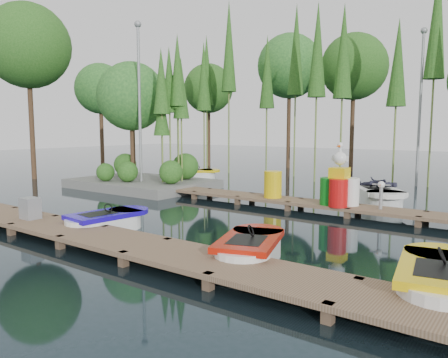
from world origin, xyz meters
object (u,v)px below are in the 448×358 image
Objects in this scene: yellow_barrel at (273,184)px; drum_cluster at (339,187)px; boat_blue at (106,222)px; boat_yellow_far at (196,174)px; boat_red at (250,250)px; utility_cabinet at (30,208)px; island at (141,118)px.

yellow_barrel is 2.48m from drum_cluster.
yellow_barrel is (1.70, 5.90, 0.54)m from boat_blue.
yellow_barrel is 0.47× the size of drum_cluster.
boat_red is at bearing -67.82° from boat_yellow_far.
boat_yellow_far reaches higher than boat_blue.
utility_cabinet is (-6.31, -1.11, 0.35)m from boat_red.
island reaches higher than yellow_barrel.
boat_yellow_far is 1.28× the size of drum_cluster.
boat_blue is at bearing 161.33° from boat_red.
island is 4.79m from boat_yellow_far.
yellow_barrel reaches higher than boat_blue.
boat_yellow_far is at bearing 115.54° from boat_red.
drum_cluster is at bearing 49.07° from utility_cabinet.
boat_red is at bearing -32.93° from island.
utility_cabinet is 7.81m from yellow_barrel.
drum_cluster reaches higher than yellow_barrel.
boat_yellow_far is 8.70m from yellow_barrel.
drum_cluster is (4.18, 5.74, 0.65)m from boat_blue.
boat_yellow_far is at bearing 148.13° from yellow_barrel.
island is 2.52× the size of boat_red.
boat_yellow_far is 4.43× the size of utility_cabinet.
boat_blue is 0.93× the size of boat_red.
drum_cluster reaches higher than utility_cabinet.
drum_cluster is at bearing 74.99° from boat_red.
utility_cabinet is at bearing -93.47° from boat_yellow_far.
boat_red is (10.31, -6.68, -2.94)m from island.
island is at bearing 137.54° from boat_blue.
boat_red is at bearing 9.99° from utility_cabinet.
island is 10.24m from drum_cluster.
yellow_barrel reaches higher than utility_cabinet.
boat_blue is (5.76, -6.69, -2.95)m from island.
boat_red is (4.55, 0.01, 0.01)m from boat_blue.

